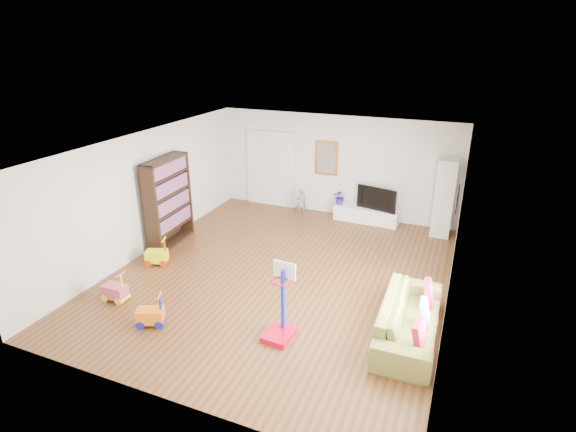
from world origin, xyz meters
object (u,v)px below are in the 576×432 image
at_px(bookshelf, 168,202).
at_px(sofa, 410,319).
at_px(media_console, 366,215).
at_px(basketball_hoop, 279,303).

bearing_deg(bookshelf, sofa, -17.74).
xyz_separation_m(bookshelf, sofa, (5.72, -1.49, -0.70)).
relative_size(media_console, sofa, 0.75).
bearing_deg(sofa, bookshelf, 74.47).
distance_m(bookshelf, basketball_hoop, 4.45).
distance_m(sofa, basketball_hoop, 2.14).
height_order(media_console, bookshelf, bookshelf).
bearing_deg(media_console, bookshelf, -140.08).
relative_size(bookshelf, basketball_hoop, 1.59).
bearing_deg(sofa, media_console, 20.34).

